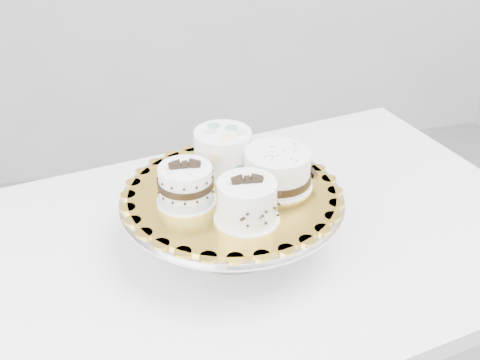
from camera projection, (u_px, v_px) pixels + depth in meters
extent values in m
cube|color=white|center=(259.00, 240.00, 1.15)|extent=(1.22, 0.92, 0.04)
cube|color=white|center=(5.00, 347.00, 1.42)|extent=(0.06, 0.06, 0.71)
cube|color=white|center=(362.00, 239.00, 1.78)|extent=(0.06, 0.06, 0.71)
cylinder|color=gray|center=(232.00, 240.00, 1.11)|extent=(0.18, 0.18, 0.01)
cylinder|color=gray|center=(232.00, 222.00, 1.09)|extent=(0.12, 0.12, 0.10)
cylinder|color=silver|center=(232.00, 197.00, 1.06)|extent=(0.39, 0.39, 0.01)
cylinder|color=silver|center=(232.00, 199.00, 1.06)|extent=(0.40, 0.40, 0.00)
cylinder|color=gold|center=(232.00, 193.00, 1.06)|extent=(0.48, 0.48, 0.01)
cylinder|color=white|center=(247.00, 218.00, 0.98)|extent=(0.11, 0.11, 0.00)
cylinder|color=white|center=(247.00, 200.00, 0.97)|extent=(0.11, 0.11, 0.07)
cylinder|color=white|center=(187.00, 200.00, 1.03)|extent=(0.10, 0.10, 0.00)
cylinder|color=white|center=(186.00, 184.00, 1.01)|extent=(0.10, 0.10, 0.06)
cylinder|color=silver|center=(186.00, 195.00, 1.02)|extent=(0.09, 0.09, 0.02)
cylinder|color=black|center=(186.00, 182.00, 1.01)|extent=(0.10, 0.10, 0.01)
cylinder|color=white|center=(223.00, 168.00, 1.12)|extent=(0.12, 0.12, 0.00)
cylinder|color=white|center=(223.00, 150.00, 1.10)|extent=(0.14, 0.14, 0.07)
cylinder|color=white|center=(277.00, 184.00, 1.07)|extent=(0.13, 0.13, 0.00)
cylinder|color=white|center=(277.00, 168.00, 1.06)|extent=(0.14, 0.14, 0.06)
cylinder|color=black|center=(277.00, 177.00, 1.07)|extent=(0.12, 0.12, 0.01)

